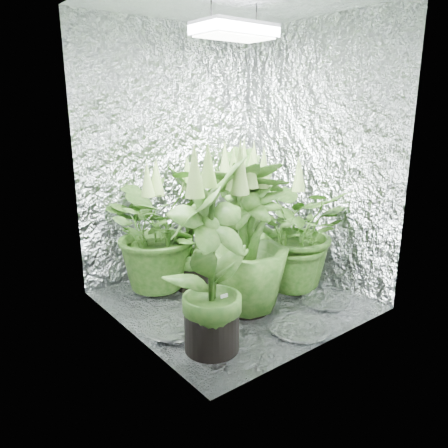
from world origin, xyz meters
TOP-DOWN VIEW (x-y plane):
  - ground at (0.00, 0.00)m, footprint 1.60×1.60m
  - walls at (0.00, 0.00)m, footprint 1.62×1.62m
  - ceiling at (0.00, 0.00)m, footprint 1.60×1.60m
  - grow_lamp at (0.00, 0.00)m, footprint 0.50×0.30m
  - plant_a at (-0.32, 0.51)m, footprint 0.99×0.99m
  - plant_b at (-0.10, 0.37)m, footprint 0.62×0.62m
  - plant_c at (0.49, 0.58)m, footprint 0.64×0.64m
  - plant_d at (-0.03, -0.18)m, footprint 0.78×0.78m
  - plant_e at (0.49, -0.15)m, footprint 1.11×1.11m
  - plant_f at (-0.51, -0.43)m, footprint 0.82×0.82m
  - circulation_fan at (0.58, 0.62)m, footprint 0.18×0.35m
  - plant_label at (-0.45, -0.47)m, footprint 0.05×0.03m

SIDE VIEW (x-z plane):
  - ground at x=0.00m, z-range 0.00..0.00m
  - circulation_fan at x=0.58m, z-range -0.03..0.37m
  - plant_label at x=-0.45m, z-range 0.26..0.34m
  - plant_b at x=-0.10m, z-range -0.04..0.98m
  - plant_e at x=0.49m, z-range -0.02..0.98m
  - plant_a at x=-0.32m, z-range -0.03..1.00m
  - plant_c at x=0.49m, z-range -0.05..1.04m
  - plant_d at x=-0.03m, z-range -0.05..1.08m
  - plant_f at x=-0.51m, z-range -0.05..1.16m
  - walls at x=0.00m, z-range 0.00..2.00m
  - grow_lamp at x=0.00m, z-range 1.72..1.94m
  - ceiling at x=0.00m, z-range 2.00..2.00m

